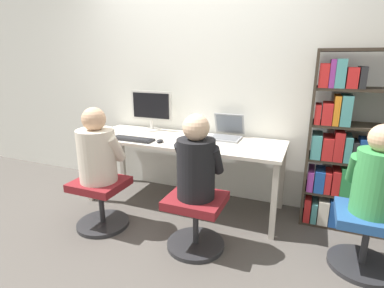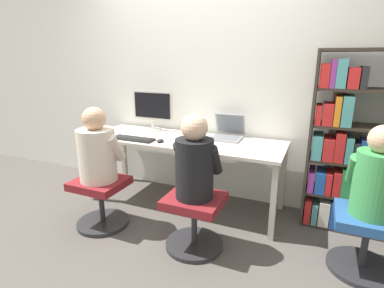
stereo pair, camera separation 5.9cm
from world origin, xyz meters
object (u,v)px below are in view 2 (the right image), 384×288
(laptop, at_px, (227,134))
(office_chair_side, at_px, (366,239))
(person_at_laptop, at_px, (195,162))
(desktop_monitor, at_px, (153,109))
(office_chair_left, at_px, (101,199))
(bookshelf, at_px, (347,151))
(keyboard, at_px, (133,139))
(person_at_monitor, at_px, (97,150))
(office_chair_right, at_px, (194,218))
(person_near_shelf, at_px, (377,177))

(laptop, height_order, office_chair_side, laptop)
(laptop, relative_size, person_at_laptop, 0.50)
(desktop_monitor, xyz_separation_m, office_chair_left, (-0.03, -0.93, -0.72))
(person_at_laptop, relative_size, bookshelf, 0.42)
(bookshelf, bearing_deg, laptop, 177.74)
(keyboard, bearing_deg, person_at_monitor, -98.78)
(desktop_monitor, xyz_separation_m, person_at_monitor, (-0.03, -0.92, -0.24))
(office_chair_left, bearing_deg, laptop, 44.24)
(keyboard, bearing_deg, office_chair_right, -26.77)
(person_at_monitor, relative_size, person_near_shelf, 1.03)
(person_at_monitor, xyz_separation_m, bookshelf, (2.05, 0.86, -0.00))
(laptop, bearing_deg, office_chair_side, -26.99)
(office_chair_left, bearing_deg, bookshelf, 22.82)
(laptop, xyz_separation_m, person_near_shelf, (1.27, -0.64, -0.04))
(laptop, xyz_separation_m, person_at_monitor, (-0.93, -0.90, -0.04))
(person_at_monitor, distance_m, office_chair_side, 2.27)
(desktop_monitor, xyz_separation_m, person_at_laptop, (0.90, -0.90, -0.23))
(person_at_monitor, bearing_deg, person_near_shelf, 6.68)
(keyboard, distance_m, office_chair_side, 2.19)
(keyboard, relative_size, office_chair_left, 0.94)
(office_chair_side, bearing_deg, office_chair_right, -169.57)
(office_chair_side, bearing_deg, laptop, 153.01)
(office_chair_left, distance_m, office_chair_right, 0.94)
(office_chair_right, height_order, office_chair_side, same)
(keyboard, distance_m, office_chair_left, 0.67)
(office_chair_left, height_order, bookshelf, bookshelf)
(desktop_monitor, xyz_separation_m, keyboard, (0.04, -0.46, -0.24))
(keyboard, bearing_deg, office_chair_left, -98.69)
(desktop_monitor, height_order, person_at_laptop, desktop_monitor)
(laptop, xyz_separation_m, keyboard, (-0.86, -0.44, -0.04))
(person_near_shelf, bearing_deg, laptop, 153.17)
(person_at_monitor, relative_size, person_at_laptop, 1.00)
(laptop, distance_m, office_chair_right, 1.02)
(keyboard, xyz_separation_m, person_at_monitor, (-0.07, -0.46, 0.00))
(office_chair_left, relative_size, person_near_shelf, 0.74)
(office_chair_left, relative_size, person_at_laptop, 0.72)
(person_at_monitor, distance_m, person_near_shelf, 2.22)
(keyboard, xyz_separation_m, person_at_laptop, (0.87, -0.43, 0.01))
(laptop, relative_size, office_chair_side, 0.69)
(office_chair_right, height_order, person_near_shelf, person_near_shelf)
(office_chair_left, xyz_separation_m, person_near_shelf, (2.20, 0.26, 0.48))
(office_chair_left, xyz_separation_m, office_chair_right, (0.94, 0.03, 0.00))
(person_at_laptop, relative_size, office_chair_side, 1.39)
(bookshelf, distance_m, person_near_shelf, 0.62)
(office_chair_right, bearing_deg, person_near_shelf, 10.63)
(person_at_laptop, height_order, office_chair_side, person_at_laptop)
(bookshelf, bearing_deg, person_near_shelf, -75.59)
(person_near_shelf, bearing_deg, keyboard, 174.62)
(keyboard, height_order, office_chair_left, keyboard)
(office_chair_left, bearing_deg, office_chair_right, 1.55)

